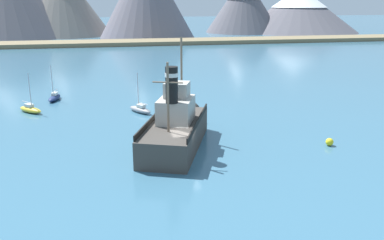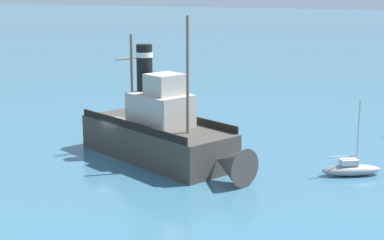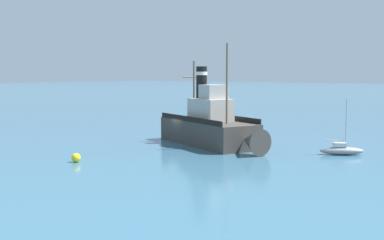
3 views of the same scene
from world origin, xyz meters
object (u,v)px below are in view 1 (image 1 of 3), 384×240
sailboat_yellow (30,109)px  mooring_buoy (330,142)px  old_tugboat (176,127)px  sailboat_navy (54,97)px  sailboat_grey (140,109)px

sailboat_yellow → mooring_buoy: (29.94, -17.98, -0.06)m
old_tugboat → sailboat_navy: 25.05m
sailboat_navy → sailboat_yellow: 6.36m
old_tugboat → sailboat_yellow: (-15.73, 14.98, -1.40)m
sailboat_grey → mooring_buoy: (16.73, -15.32, -0.06)m
old_tugboat → sailboat_grey: 12.65m
mooring_buoy → sailboat_navy: bearing=139.2°
sailboat_navy → sailboat_grey: 14.07m
sailboat_navy → sailboat_grey: size_ratio=1.00×
sailboat_navy → mooring_buoy: sailboat_navy is taller
sailboat_grey → mooring_buoy: 22.68m
sailboat_navy → mooring_buoy: size_ratio=6.70×
sailboat_navy → mooring_buoy: 36.73m
old_tugboat → sailboat_navy: old_tugboat is taller
old_tugboat → sailboat_yellow: 21.77m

